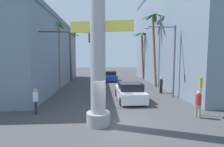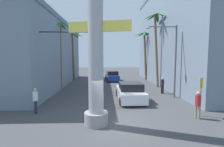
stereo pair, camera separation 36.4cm
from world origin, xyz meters
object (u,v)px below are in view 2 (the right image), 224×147
(street_lamp, at_px, (170,53))
(palm_tree_far_right, at_px, (145,48))
(palm_tree_far_left, at_px, (73,52))
(pedestrian_curb_left, at_px, (35,99))
(car_far, at_px, (112,76))
(neon_sign_pole, at_px, (96,31))
(pedestrian_by_sign, at_px, (198,103))
(traffic_light_mast, at_px, (57,53))
(car_lead, at_px, (130,92))
(palm_tree_mid_right, at_px, (156,38))
(crossing_sign, at_px, (201,91))
(palm_tree_mid_left, at_px, (60,50))
(pedestrian_mid_right, at_px, (162,84))

(street_lamp, bearing_deg, palm_tree_far_right, 87.04)
(palm_tree_far_left, xyz_separation_m, pedestrian_curb_left, (0.34, -15.96, -3.54))
(car_far, bearing_deg, neon_sign_pole, -95.02)
(pedestrian_by_sign, bearing_deg, palm_tree_far_left, 121.32)
(traffic_light_mast, bearing_deg, car_lead, 7.73)
(palm_tree_mid_right, bearing_deg, pedestrian_by_sign, -93.31)
(crossing_sign, distance_m, palm_tree_mid_left, 15.16)
(palm_tree_mid_left, height_order, pedestrian_curb_left, palm_tree_mid_left)
(car_far, bearing_deg, traffic_light_mast, -110.00)
(palm_tree_far_left, bearing_deg, traffic_light_mast, -85.03)
(traffic_light_mast, xyz_separation_m, car_lead, (5.94, 0.81, -3.36))
(palm_tree_far_right, height_order, palm_tree_mid_left, palm_tree_far_right)
(traffic_light_mast, bearing_deg, pedestrian_by_sign, -22.30)
(street_lamp, height_order, palm_tree_far_left, palm_tree_far_left)
(crossing_sign, bearing_deg, palm_tree_far_right, 88.22)
(car_lead, bearing_deg, pedestrian_by_sign, -53.45)
(traffic_light_mast, distance_m, palm_tree_mid_right, 12.59)
(street_lamp, distance_m, pedestrian_by_sign, 6.36)
(street_lamp, bearing_deg, palm_tree_mid_right, 86.34)
(crossing_sign, height_order, pedestrian_mid_right, crossing_sign)
(palm_tree_far_left, bearing_deg, street_lamp, -47.41)
(palm_tree_far_left, xyz_separation_m, pedestrian_mid_right, (10.80, -10.07, -3.56))
(palm_tree_mid_right, distance_m, pedestrian_by_sign, 12.30)
(palm_tree_far_right, distance_m, pedestrian_mid_right, 11.92)
(car_far, xyz_separation_m, palm_tree_mid_right, (5.16, -6.04, 5.25))
(traffic_light_mast, height_order, car_far, traffic_light_mast)
(palm_tree_mid_right, bearing_deg, crossing_sign, -91.36)
(palm_tree_mid_right, bearing_deg, traffic_light_mast, -143.75)
(car_lead, distance_m, palm_tree_far_right, 15.12)
(neon_sign_pole, relative_size, palm_tree_far_left, 1.46)
(car_far, relative_size, pedestrian_mid_right, 2.87)
(car_far, bearing_deg, palm_tree_far_right, 12.22)
(neon_sign_pole, height_order, palm_tree_mid_right, neon_sign_pole)
(car_far, relative_size, palm_tree_mid_right, 0.52)
(street_lamp, xyz_separation_m, palm_tree_far_right, (0.67, 12.88, 1.05))
(traffic_light_mast, height_order, car_lead, traffic_light_mast)
(palm_tree_mid_left, bearing_deg, traffic_light_mast, -77.30)
(car_lead, height_order, car_far, same)
(palm_tree_far_right, bearing_deg, palm_tree_mid_right, -92.42)
(car_lead, height_order, pedestrian_by_sign, pedestrian_by_sign)
(palm_tree_mid_right, relative_size, pedestrian_curb_left, 5.36)
(traffic_light_mast, relative_size, pedestrian_curb_left, 3.43)
(palm_tree_mid_left, height_order, pedestrian_by_sign, palm_tree_mid_left)
(crossing_sign, height_order, car_lead, crossing_sign)
(pedestrian_mid_right, bearing_deg, crossing_sign, -88.71)
(crossing_sign, bearing_deg, car_lead, 132.34)
(neon_sign_pole, bearing_deg, traffic_light_mast, 125.71)
(neon_sign_pole, distance_m, crossing_sign, 7.44)
(palm_tree_mid_left, bearing_deg, car_far, 48.06)
(traffic_light_mast, bearing_deg, palm_tree_far_left, 94.97)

